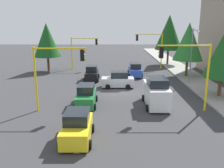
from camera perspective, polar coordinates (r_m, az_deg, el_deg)
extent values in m
plane|color=#353538|center=(27.79, 1.68, -1.87)|extent=(120.00, 120.00, 0.00)
cube|color=gray|center=(34.52, 19.12, 0.69)|extent=(80.00, 4.00, 0.15)
cube|color=silver|center=(16.46, -7.74, -13.91)|extent=(2.20, 0.36, 0.01)
cone|color=silver|center=(17.61, -7.19, -11.91)|extent=(0.01, 1.10, 1.10)
cylinder|color=yellow|center=(22.24, -17.45, 0.96)|extent=(0.18, 0.18, 5.73)
cylinder|color=yellow|center=(21.23, -12.13, 8.13)|extent=(0.12, 4.50, 0.12)
cube|color=black|center=(20.99, -6.96, 6.68)|extent=(0.36, 0.32, 0.96)
sphere|color=red|center=(20.94, -6.50, 7.50)|extent=(0.18, 0.18, 0.18)
sphere|color=yellow|center=(20.97, -6.47, 6.69)|extent=(0.18, 0.18, 0.18)
sphere|color=green|center=(21.02, -6.45, 5.88)|extent=(0.18, 0.18, 0.18)
cylinder|color=yellow|center=(41.52, -9.39, 7.07)|extent=(0.18, 0.18, 5.26)
cylinder|color=yellow|center=(40.98, -6.37, 10.56)|extent=(0.12, 4.50, 0.12)
cube|color=black|center=(40.87, -3.67, 9.79)|extent=(0.36, 0.32, 0.96)
sphere|color=red|center=(40.83, -3.42, 10.22)|extent=(0.18, 0.18, 0.18)
sphere|color=yellow|center=(40.86, -3.42, 9.80)|extent=(0.18, 0.18, 0.18)
sphere|color=green|center=(40.88, -3.41, 9.38)|extent=(0.18, 0.18, 0.18)
cylinder|color=yellow|center=(22.81, 21.43, 1.25)|extent=(0.18, 0.18, 5.97)
cylinder|color=yellow|center=(21.64, 16.51, 8.62)|extent=(0.12, 4.50, 0.12)
cube|color=black|center=(21.25, 11.47, 7.25)|extent=(0.36, 0.32, 0.96)
sphere|color=red|center=(21.18, 11.03, 8.07)|extent=(0.18, 0.18, 0.18)
sphere|color=yellow|center=(21.21, 10.99, 7.26)|extent=(0.18, 0.18, 0.18)
sphere|color=green|center=(21.25, 10.95, 6.46)|extent=(0.18, 0.18, 0.18)
cylinder|color=yellow|center=(41.80, 11.52, 7.49)|extent=(0.18, 0.18, 5.93)
cylinder|color=yellow|center=(41.17, 8.59, 11.45)|extent=(0.12, 4.50, 0.12)
cube|color=black|center=(40.97, 5.90, 10.70)|extent=(0.36, 0.32, 0.96)
sphere|color=red|center=(40.93, 5.66, 11.13)|extent=(0.18, 0.18, 0.18)
sphere|color=yellow|center=(40.95, 5.65, 10.71)|extent=(0.18, 0.18, 0.18)
sphere|color=green|center=(40.97, 5.64, 10.29)|extent=(0.18, 0.18, 0.18)
cylinder|color=slate|center=(32.56, 18.00, 6.14)|extent=(0.14, 0.14, 7.00)
cylinder|color=slate|center=(31.44, 18.98, 11.85)|extent=(1.80, 0.10, 0.10)
ellipsoid|color=silver|center=(30.60, 19.50, 11.47)|extent=(0.56, 0.28, 0.20)
cylinder|color=brown|center=(27.95, 23.89, -0.50)|extent=(0.36, 0.36, 2.38)
cone|color=#19511E|center=(27.35, 24.61, 6.35)|extent=(3.81, 3.81, 4.77)
cylinder|color=brown|center=(40.49, -14.67, 4.70)|extent=(0.36, 0.36, 2.59)
cone|color=#19511E|center=(40.06, -15.00, 9.91)|extent=(4.15, 4.15, 5.19)
cylinder|color=brown|center=(46.28, 12.90, 6.26)|extent=(0.36, 0.36, 3.06)
cone|color=#19511E|center=(45.89, 13.21, 11.68)|extent=(4.89, 4.89, 6.11)
cylinder|color=brown|center=(36.90, 17.05, 3.67)|extent=(0.36, 0.36, 2.63)
cone|color=#28752D|center=(36.43, 17.48, 9.46)|extent=(4.21, 4.21, 5.26)
cube|color=white|center=(23.40, 10.28, -2.45)|extent=(4.80, 1.90, 1.85)
cube|color=black|center=(22.84, 10.53, 0.51)|extent=(2.50, 1.67, 0.76)
cylinder|color=black|center=(24.88, 7.30, -3.22)|extent=(0.60, 0.20, 0.60)
cylinder|color=black|center=(25.22, 11.86, -3.17)|extent=(0.60, 0.20, 0.60)
cylinder|color=black|center=(22.09, 8.28, -5.55)|extent=(0.60, 0.20, 0.60)
cylinder|color=black|center=(22.47, 13.40, -5.45)|extent=(0.60, 0.20, 0.60)
cube|color=#B2B5BA|center=(29.53, 1.34, 0.50)|extent=(1.65, 3.86, 1.05)
cube|color=black|center=(29.34, 1.73, 2.22)|extent=(1.46, 2.01, 0.76)
cylinder|color=black|center=(28.77, -1.01, -0.68)|extent=(0.20, 0.60, 0.60)
cylinder|color=black|center=(30.48, -0.96, 0.19)|extent=(0.20, 0.60, 0.60)
cylinder|color=black|center=(28.83, 3.76, -0.68)|extent=(0.20, 0.60, 0.60)
cylinder|color=black|center=(30.54, 3.54, 0.19)|extent=(0.20, 0.60, 0.60)
cube|color=#1E7238|center=(23.36, -6.08, -3.36)|extent=(4.11, 1.70, 1.05)
cube|color=black|center=(23.30, -6.09, -1.08)|extent=(2.14, 1.50, 0.76)
cylinder|color=black|center=(22.20, -4.03, -5.32)|extent=(0.60, 0.20, 0.60)
cylinder|color=black|center=(22.40, -8.71, -5.28)|extent=(0.60, 0.20, 0.60)
cylinder|color=black|center=(24.61, -3.64, -3.33)|extent=(0.60, 0.20, 0.60)
cylinder|color=black|center=(24.79, -7.86, -3.31)|extent=(0.60, 0.20, 0.60)
cube|color=blue|center=(35.96, 5.38, 2.95)|extent=(4.19, 1.71, 1.05)
cube|color=black|center=(35.59, 5.44, 4.32)|extent=(2.18, 1.50, 0.76)
cylinder|color=black|center=(37.23, 3.78, 2.77)|extent=(0.60, 0.20, 0.60)
cylinder|color=black|center=(37.40, 6.57, 2.76)|extent=(0.60, 0.20, 0.60)
cylinder|color=black|center=(34.70, 4.06, 1.90)|extent=(0.60, 0.20, 0.60)
cylinder|color=black|center=(34.88, 7.06, 1.90)|extent=(0.60, 0.20, 0.60)
cube|color=yellow|center=(16.84, -8.16, -10.64)|extent=(3.98, 1.80, 1.05)
cube|color=black|center=(16.66, -8.18, -7.53)|extent=(2.07, 1.58, 0.76)
cylinder|color=black|center=(15.81, -5.18, -13.88)|extent=(0.60, 0.20, 0.60)
cylinder|color=black|center=(16.09, -12.20, -13.64)|extent=(0.60, 0.20, 0.60)
cylinder|color=black|center=(18.02, -4.50, -10.17)|extent=(0.60, 0.20, 0.60)
cylinder|color=black|center=(18.26, -10.61, -10.04)|extent=(0.60, 0.20, 0.60)
cube|color=black|center=(33.40, -4.74, 2.09)|extent=(3.78, 1.64, 1.05)
cube|color=black|center=(33.41, -4.75, 3.67)|extent=(1.97, 1.44, 0.76)
cylinder|color=black|center=(32.29, -3.33, 0.97)|extent=(0.60, 0.20, 0.60)
cylinder|color=black|center=(32.43, -6.44, 0.96)|extent=(0.60, 0.20, 0.60)
cylinder|color=black|center=(34.57, -3.12, 1.87)|extent=(0.60, 0.20, 0.60)
cylinder|color=black|center=(34.71, -6.03, 1.86)|extent=(0.60, 0.20, 0.60)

